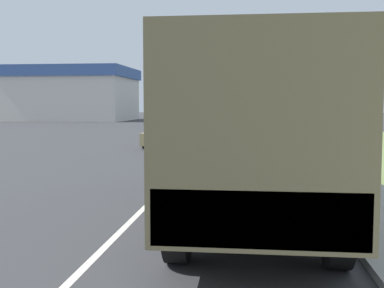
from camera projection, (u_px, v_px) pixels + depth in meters
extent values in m
plane|color=#38383A|center=(220.00, 132.00, 36.62)|extent=(180.00, 180.00, 0.00)
cube|color=silver|center=(220.00, 132.00, 36.62)|extent=(0.12, 120.00, 0.00)
cube|color=#ADAAA3|center=(280.00, 132.00, 36.10)|extent=(1.80, 120.00, 0.12)
cube|color=olive|center=(340.00, 133.00, 35.60)|extent=(7.00, 120.00, 0.02)
cube|color=#474C38|center=(253.00, 123.00, 11.47)|extent=(2.35, 2.20, 2.16)
cube|color=brown|center=(256.00, 125.00, 7.57)|extent=(2.35, 5.65, 2.40)
cube|color=#474C38|center=(259.00, 219.00, 4.90)|extent=(2.23, 0.10, 0.60)
cube|color=red|center=(173.00, 198.00, 4.96)|extent=(0.12, 0.06, 0.12)
cube|color=red|center=(349.00, 202.00, 4.76)|extent=(0.12, 0.06, 0.12)
cylinder|color=black|center=(210.00, 169.00, 11.57)|extent=(0.30, 1.11, 1.11)
cylinder|color=black|center=(296.00, 170.00, 11.34)|extent=(0.30, 1.11, 1.11)
cylinder|color=black|center=(178.00, 221.00, 6.39)|extent=(0.30, 1.11, 1.11)
cylinder|color=black|center=(337.00, 225.00, 6.16)|extent=(0.30, 1.11, 1.11)
cylinder|color=black|center=(193.00, 197.00, 8.07)|extent=(0.30, 1.11, 1.11)
cylinder|color=black|center=(318.00, 199.00, 7.84)|extent=(0.30, 1.11, 1.11)
cube|color=tan|center=(166.00, 137.00, 23.95)|extent=(1.77, 3.94, 0.59)
cube|color=black|center=(166.00, 125.00, 23.98)|extent=(1.56, 1.77, 0.63)
cylinder|color=black|center=(155.00, 138.00, 25.30)|extent=(0.20, 0.64, 0.64)
cylinder|color=black|center=(185.00, 139.00, 25.12)|extent=(0.20, 0.64, 0.64)
cylinder|color=black|center=(145.00, 142.00, 22.80)|extent=(0.20, 0.64, 0.64)
cylinder|color=black|center=(178.00, 142.00, 22.62)|extent=(0.20, 0.64, 0.64)
cube|color=silver|center=(242.00, 128.00, 32.85)|extent=(1.75, 3.93, 0.59)
cube|color=black|center=(243.00, 119.00, 32.88)|extent=(1.54, 1.77, 0.62)
cylinder|color=black|center=(232.00, 129.00, 34.20)|extent=(0.20, 0.64, 0.64)
cylinder|color=black|center=(254.00, 130.00, 34.02)|extent=(0.20, 0.64, 0.64)
cylinder|color=black|center=(230.00, 131.00, 31.71)|extent=(0.20, 0.64, 0.64)
cylinder|color=black|center=(254.00, 132.00, 31.53)|extent=(0.20, 0.64, 0.64)
cube|color=black|center=(205.00, 122.00, 43.35)|extent=(1.89, 3.92, 0.65)
cube|color=black|center=(205.00, 115.00, 43.37)|extent=(1.66, 1.77, 0.68)
cylinder|color=black|center=(197.00, 124.00, 44.70)|extent=(0.20, 0.64, 0.64)
cylinder|color=black|center=(215.00, 124.00, 44.51)|extent=(0.20, 0.64, 0.64)
cylinder|color=black|center=(194.00, 125.00, 42.22)|extent=(0.20, 0.64, 0.64)
cylinder|color=black|center=(213.00, 125.00, 42.02)|extent=(0.20, 0.64, 0.64)
cube|color=beige|center=(72.00, 99.00, 63.82)|extent=(15.19, 12.70, 5.52)
cube|color=#385693|center=(72.00, 73.00, 63.54)|extent=(15.80, 13.21, 1.38)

